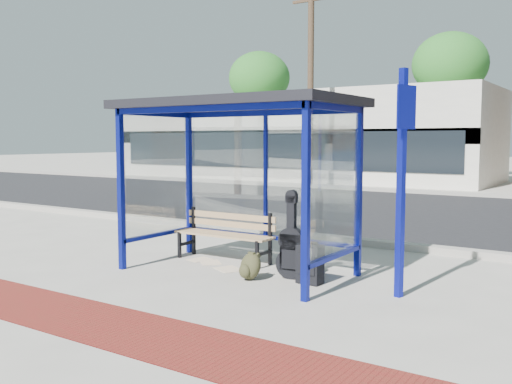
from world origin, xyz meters
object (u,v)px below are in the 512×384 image
Objects in this scene: guitar_bag at (291,248)px; backpack at (250,267)px; bench at (226,232)px; suitcase at (310,264)px.

guitar_bag reaches higher than backpack.
bench is 1.49m from guitar_bag.
guitar_bag is 0.39m from suitcase.
suitcase is at bearing -25.61° from guitar_bag.
guitar_bag is 0.61m from backpack.
guitar_bag is (1.43, -0.44, -0.03)m from bench.
backpack is at bearing -39.41° from bench.
suitcase is 1.51× the size of backpack.
backpack is at bearing -159.37° from suitcase.
bench reaches higher than backpack.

